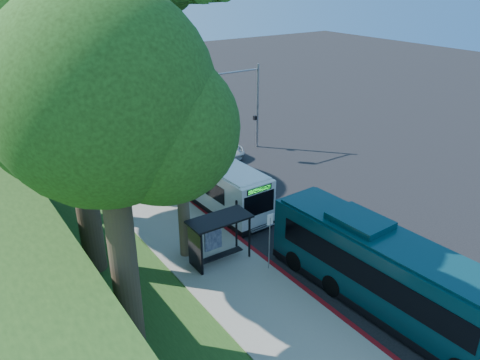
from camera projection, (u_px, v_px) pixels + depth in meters
ground at (288, 205)px, 30.02m from camera, size 140.00×140.00×0.00m
sidewalk at (188, 237)px, 26.25m from camera, size 4.50×70.00×0.12m
red_curb at (263, 257)px, 24.40m from camera, size 0.25×30.00×0.13m
grass_verge at (60, 229)px, 27.11m from camera, size 8.00×70.00×0.06m
bus_shelter at (214, 232)px, 23.40m from camera, size 3.20×1.51×2.55m
stop_sign_pole at (270, 234)px, 22.62m from camera, size 0.35×0.06×3.17m
traffic_signal_pole at (247, 97)px, 37.71m from camera, size 4.10×0.30×7.00m
palm_tree at (172, 6)px, 19.63m from camera, size 4.20×4.20×14.40m
tree_0 at (65, 39)px, 19.08m from camera, size 8.40×8.00×15.70m
tree_2 at (9, 24)px, 31.72m from camera, size 8.82×8.40×15.12m
tree_6 at (108, 109)px, 14.89m from camera, size 7.56×7.20×13.74m
white_bus at (205, 175)px, 30.38m from camera, size 2.71×11.32×3.36m
teal_bus at (392, 274)px, 20.05m from camera, size 3.29×12.72×3.76m
pickup at (218, 145)px, 38.18m from camera, size 2.73×5.56×1.52m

